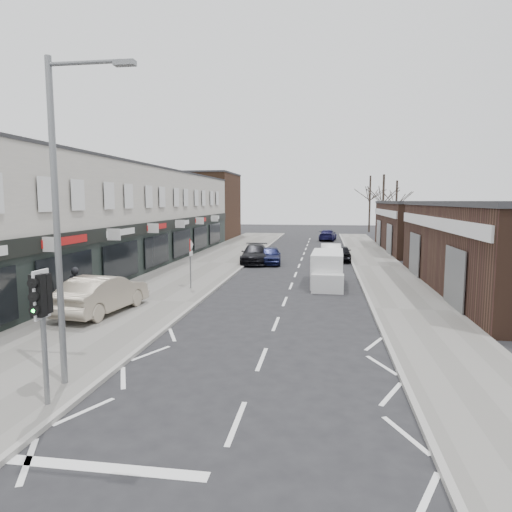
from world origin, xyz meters
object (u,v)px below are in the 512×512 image
at_px(sedan_on_pavement, 102,294).
at_px(parked_car_left_b, 255,254).
at_px(street_lamp, 62,206).
at_px(white_van, 327,270).
at_px(parked_car_right_c, 328,235).
at_px(parked_car_left_a, 270,255).
at_px(traffic_light, 42,306).
at_px(warning_sign, 191,249).
at_px(parked_car_right_a, 331,252).
at_px(pedestrian, 76,288).
at_px(parked_car_right_b, 341,253).

xyz_separation_m(sedan_on_pavement, parked_car_left_b, (3.85, 16.62, -0.20)).
bearing_deg(street_lamp, white_van, 67.00).
xyz_separation_m(street_lamp, sedan_on_pavement, (-2.72, 7.05, -3.71)).
distance_m(parked_car_left_b, parked_car_right_c, 22.02).
xyz_separation_m(white_van, parked_car_right_c, (0.20, 29.59, -0.23)).
bearing_deg(parked_car_right_c, parked_car_left_a, 84.39).
distance_m(traffic_light, sedan_on_pavement, 8.87).
bearing_deg(parked_car_left_a, sedan_on_pavement, -112.14).
relative_size(warning_sign, white_van, 0.56).
bearing_deg(street_lamp, sedan_on_pavement, 111.12).
height_order(warning_sign, parked_car_right_c, warning_sign).
height_order(parked_car_left_a, parked_car_right_c, parked_car_left_a).
distance_m(parked_car_right_a, parked_car_right_c, 19.12).
relative_size(parked_car_right_a, parked_car_right_c, 0.96).
bearing_deg(pedestrian, parked_car_right_a, -127.48).
xyz_separation_m(warning_sign, white_van, (7.16, 2.57, -1.31)).
bearing_deg(parked_car_left_a, parked_car_right_a, 22.50).
bearing_deg(street_lamp, parked_car_right_b, 73.59).
distance_m(white_van, parked_car_right_a, 10.48).
relative_size(street_lamp, warning_sign, 2.96).
relative_size(traffic_light, pedestrian, 1.69).
distance_m(parked_car_right_b, parked_car_right_c, 18.96).
bearing_deg(traffic_light, white_van, 68.90).
height_order(warning_sign, white_van, warning_sign).
bearing_deg(street_lamp, warning_sign, 92.84).
height_order(parked_car_left_b, parked_car_right_c, parked_car_left_b).
height_order(parked_car_left_b, parked_car_right_b, parked_car_left_b).
xyz_separation_m(street_lamp, white_van, (6.53, 15.37, -3.73)).
relative_size(white_van, sedan_on_pavement, 1.02).
distance_m(traffic_light, parked_car_right_b, 28.32).
relative_size(traffic_light, warning_sign, 1.15).
relative_size(white_van, pedestrian, 2.65).
bearing_deg(parked_car_right_a, street_lamp, 73.54).
distance_m(parked_car_left_b, parked_car_right_a, 6.10).
xyz_separation_m(traffic_light, parked_car_left_a, (2.20, 24.71, -1.76)).
height_order(traffic_light, parked_car_right_c, traffic_light).
bearing_deg(white_van, street_lamp, -111.23).
distance_m(sedan_on_pavement, parked_car_left_a, 17.21).
xyz_separation_m(sedan_on_pavement, parked_car_left_a, (5.05, 16.45, -0.25)).
height_order(white_van, parked_car_right_a, white_van).
bearing_deg(pedestrian, parked_car_left_a, -118.61).
bearing_deg(parked_car_left_b, pedestrian, -112.78).
distance_m(white_van, parked_car_left_b, 9.90).
bearing_deg(parked_car_left_b, parked_car_right_a, 16.04).
relative_size(white_van, parked_car_left_b, 1.00).
xyz_separation_m(street_lamp, parked_car_left_b, (1.13, 23.67, -3.91)).
distance_m(street_lamp, parked_car_left_a, 23.94).
distance_m(pedestrian, parked_car_right_b, 22.02).
xyz_separation_m(traffic_light, parked_car_right_a, (6.70, 27.06, -1.71)).
height_order(street_lamp, parked_car_right_c, street_lamp).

